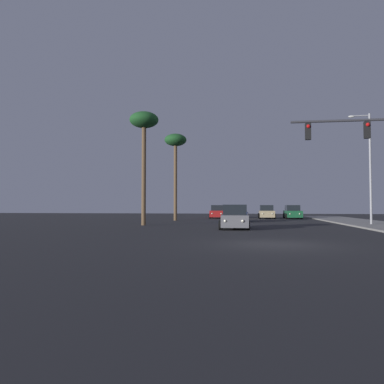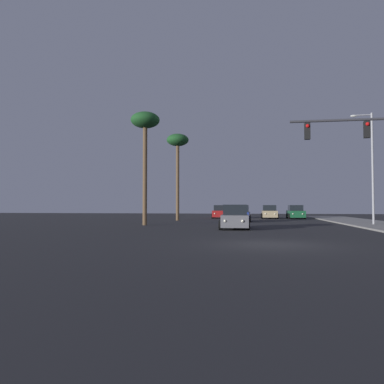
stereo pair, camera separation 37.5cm
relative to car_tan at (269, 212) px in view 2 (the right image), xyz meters
name	(u,v)px [view 2 (the right image)]	position (x,y,z in m)	size (l,w,h in m)	color
ground_plane	(271,245)	(-1.57, -32.04, -0.76)	(120.00, 120.00, 0.00)	#28282B
car_tan	(269,212)	(0.00, 0.00, 0.00)	(2.04, 4.31, 1.68)	tan
car_red	(221,212)	(-6.15, 0.23, 0.00)	(2.04, 4.31, 1.68)	maroon
car_green	(296,212)	(3.18, -0.06, 0.00)	(2.04, 4.33, 1.68)	#195933
car_grey	(235,218)	(-3.44, -21.73, 0.00)	(2.04, 4.33, 1.68)	slate
car_blue	(240,214)	(-3.35, -10.17, 0.00)	(2.04, 4.34, 1.68)	navy
traffic_light_mast	(376,148)	(4.21, -26.91, 3.91)	(6.24, 0.36, 6.50)	#38383D
street_lamp	(371,162)	(7.25, -16.02, 4.36)	(1.74, 0.24, 9.00)	#99999E
palm_tree_near	(145,127)	(-10.98, -18.04, 7.40)	(2.40, 2.40, 9.39)	brown
palm_tree_mid	(178,145)	(-10.18, -8.04, 7.45)	(2.40, 2.40, 9.45)	brown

